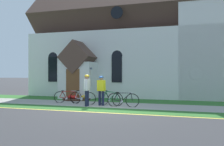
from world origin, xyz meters
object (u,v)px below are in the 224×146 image
at_px(bicycle_black, 68,97).
at_px(cyclist_in_white_jersey, 87,88).
at_px(bicycle_white, 110,98).
at_px(cyclist_in_orange_jersey, 101,88).
at_px(bicycle_yellow, 83,98).
at_px(bicycle_red, 123,100).
at_px(church_sign, 79,78).
at_px(roadside_conifer, 206,27).

bearing_deg(bicycle_black, cyclist_in_white_jersey, -33.54).
xyz_separation_m(bicycle_white, cyclist_in_orange_jersey, (-0.40, -0.39, 0.59)).
height_order(bicycle_yellow, bicycle_white, bicycle_white).
bearing_deg(cyclist_in_orange_jersey, bicycle_red, -4.52).
bearing_deg(cyclist_in_white_jersey, cyclist_in_orange_jersey, 37.74).
xyz_separation_m(church_sign, bicycle_red, (3.99, -2.98, -1.06)).
height_order(bicycle_white, roadside_conifer, roadside_conifer).
bearing_deg(cyclist_in_white_jersey, bicycle_yellow, 126.82).
relative_size(bicycle_red, cyclist_in_white_jersey, 1.02).
bearing_deg(bicycle_red, church_sign, 143.22).
height_order(bicycle_yellow, cyclist_in_white_jersey, cyclist_in_white_jersey).
xyz_separation_m(cyclist_in_white_jersey, roadside_conifer, (6.42, 8.17, 4.33)).
distance_m(bicycle_white, cyclist_in_white_jersey, 1.52).
bearing_deg(bicycle_white, bicycle_red, -28.79).
distance_m(bicycle_yellow, roadside_conifer, 11.32).
height_order(cyclist_in_orange_jersey, roadside_conifer, roadside_conifer).
bearing_deg(bicycle_yellow, bicycle_black, 164.64).
height_order(church_sign, cyclist_in_orange_jersey, church_sign).
distance_m(church_sign, cyclist_in_white_jersey, 3.98).
height_order(church_sign, roadside_conifer, roadside_conifer).
relative_size(church_sign, cyclist_in_orange_jersey, 1.32).
bearing_deg(roadside_conifer, bicycle_black, -139.79).
xyz_separation_m(bicycle_yellow, bicycle_black, (-1.15, 0.32, -0.01)).
bearing_deg(bicycle_red, cyclist_in_orange_jersey, 175.48).
relative_size(church_sign, cyclist_in_white_jersey, 1.26).
height_order(bicycle_yellow, roadside_conifer, roadside_conifer).
relative_size(church_sign, bicycle_black, 1.30).
xyz_separation_m(bicycle_red, bicycle_white, (-0.89, 0.49, -0.01)).
distance_m(bicycle_red, roadside_conifer, 10.26).
height_order(bicycle_red, bicycle_white, bicycle_white).
bearing_deg(cyclist_in_white_jersey, bicycle_white, 40.32).
distance_m(church_sign, roadside_conifer, 10.49).
relative_size(bicycle_yellow, cyclist_in_orange_jersey, 1.05).
distance_m(cyclist_in_orange_jersey, roadside_conifer, 10.55).
height_order(bicycle_white, cyclist_in_orange_jersey, cyclist_in_orange_jersey).
bearing_deg(bicycle_yellow, roadside_conifer, 45.79).
height_order(church_sign, cyclist_in_white_jersey, church_sign).
relative_size(bicycle_white, cyclist_in_white_jersey, 0.95).
bearing_deg(cyclist_in_orange_jersey, church_sign, 133.19).
xyz_separation_m(church_sign, roadside_conifer, (8.47, 4.79, 3.92)).
bearing_deg(cyclist_in_orange_jersey, bicycle_yellow, 163.65).
relative_size(bicycle_red, bicycle_white, 1.08).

